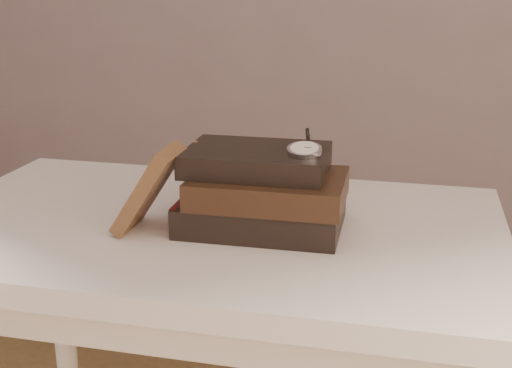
# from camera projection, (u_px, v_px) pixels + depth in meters

# --- Properties ---
(table) EXTENTS (1.00, 0.60, 0.75)m
(table) POSITION_uv_depth(u_px,v_px,m) (210.00, 269.00, 1.19)
(table) COLOR silver
(table) RESTS_ON ground
(book_stack) EXTENTS (0.27, 0.19, 0.13)m
(book_stack) POSITION_uv_depth(u_px,v_px,m) (263.00, 192.00, 1.12)
(book_stack) COLOR black
(book_stack) RESTS_ON table
(journal) EXTENTS (0.11, 0.10, 0.15)m
(journal) POSITION_uv_depth(u_px,v_px,m) (149.00, 189.00, 1.10)
(journal) COLOR #452C1A
(journal) RESTS_ON table
(pocket_watch) EXTENTS (0.06, 0.16, 0.02)m
(pocket_watch) POSITION_uv_depth(u_px,v_px,m) (305.00, 149.00, 1.07)
(pocket_watch) COLOR silver
(pocket_watch) RESTS_ON book_stack
(eyeglasses) EXTENTS (0.11, 0.13, 0.05)m
(eyeglasses) POSITION_uv_depth(u_px,v_px,m) (221.00, 166.00, 1.22)
(eyeglasses) COLOR silver
(eyeglasses) RESTS_ON book_stack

